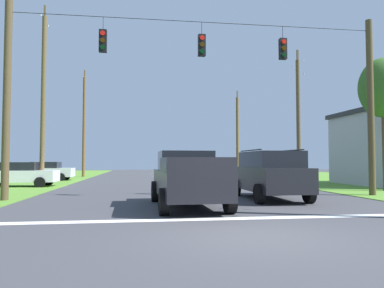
{
  "coord_description": "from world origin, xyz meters",
  "views": [
    {
      "loc": [
        -2.35,
        -7.67,
        1.59
      ],
      "look_at": [
        -0.2,
        7.8,
        2.32
      ],
      "focal_mm": 34.26,
      "sensor_mm": 36.0,
      "label": 1
    }
  ],
  "objects_px": {
    "utility_pole_far_left": "(84,124)",
    "tree_roadside_right": "(384,89)",
    "overhead_signal_span": "(201,95)",
    "utility_pole_far_right": "(237,134)",
    "distant_car_far_parked": "(282,171)",
    "distant_car_crossing_white": "(20,174)",
    "utility_pole_mid_right": "(298,117)",
    "suv_black": "(269,174)",
    "utility_pole_mid_left": "(43,98)",
    "distant_car_oncoming": "(46,171)",
    "pickup_truck": "(187,179)"
  },
  "relations": [
    {
      "from": "utility_pole_far_left",
      "to": "tree_roadside_right",
      "type": "height_order",
      "value": "utility_pole_far_left"
    },
    {
      "from": "overhead_signal_span",
      "to": "utility_pole_far_right",
      "type": "bearing_deg",
      "value": 71.41
    },
    {
      "from": "distant_car_far_parked",
      "to": "distant_car_crossing_white",
      "type": "bearing_deg",
      "value": -165.05
    },
    {
      "from": "distant_car_crossing_white",
      "to": "utility_pole_mid_right",
      "type": "xyz_separation_m",
      "value": [
        17.99,
        -0.09,
        3.81
      ]
    },
    {
      "from": "distant_car_far_parked",
      "to": "utility_pole_far_right",
      "type": "height_order",
      "value": "utility_pole_far_right"
    },
    {
      "from": "utility_pole_mid_right",
      "to": "tree_roadside_right",
      "type": "relative_size",
      "value": 1.3
    },
    {
      "from": "overhead_signal_span",
      "to": "suv_black",
      "type": "relative_size",
      "value": 3.38
    },
    {
      "from": "distant_car_far_parked",
      "to": "utility_pole_far_left",
      "type": "height_order",
      "value": "utility_pole_far_left"
    },
    {
      "from": "tree_roadside_right",
      "to": "distant_car_crossing_white",
      "type": "bearing_deg",
      "value": 163.27
    },
    {
      "from": "overhead_signal_span",
      "to": "suv_black",
      "type": "height_order",
      "value": "overhead_signal_span"
    },
    {
      "from": "distant_car_crossing_white",
      "to": "utility_pole_mid_left",
      "type": "distance_m",
      "value": 4.93
    },
    {
      "from": "utility_pole_mid_left",
      "to": "distant_car_crossing_white",
      "type": "bearing_deg",
      "value": -175.68
    },
    {
      "from": "utility_pole_mid_right",
      "to": "tree_roadside_right",
      "type": "xyz_separation_m",
      "value": [
        2.13,
        -5.96,
        0.84
      ]
    },
    {
      "from": "distant_car_crossing_white",
      "to": "utility_pole_far_right",
      "type": "bearing_deg",
      "value": 41.24
    },
    {
      "from": "distant_car_far_parked",
      "to": "tree_roadside_right",
      "type": "height_order",
      "value": "tree_roadside_right"
    },
    {
      "from": "distant_car_oncoming",
      "to": "distant_car_far_parked",
      "type": "height_order",
      "value": "same"
    },
    {
      "from": "distant_car_crossing_white",
      "to": "utility_pole_mid_right",
      "type": "bearing_deg",
      "value": -0.29
    },
    {
      "from": "overhead_signal_span",
      "to": "utility_pole_mid_right",
      "type": "height_order",
      "value": "utility_pole_mid_right"
    },
    {
      "from": "overhead_signal_span",
      "to": "distant_car_crossing_white",
      "type": "distance_m",
      "value": 13.37
    },
    {
      "from": "pickup_truck",
      "to": "utility_pole_mid_right",
      "type": "bearing_deg",
      "value": 50.38
    },
    {
      "from": "pickup_truck",
      "to": "suv_black",
      "type": "height_order",
      "value": "suv_black"
    },
    {
      "from": "distant_car_crossing_white",
      "to": "distant_car_oncoming",
      "type": "xyz_separation_m",
      "value": [
        -0.31,
        7.29,
        0.0
      ]
    },
    {
      "from": "pickup_truck",
      "to": "utility_pole_far_left",
      "type": "bearing_deg",
      "value": 106.34
    },
    {
      "from": "suv_black",
      "to": "distant_car_oncoming",
      "type": "height_order",
      "value": "suv_black"
    },
    {
      "from": "utility_pole_mid_right",
      "to": "utility_pole_mid_left",
      "type": "height_order",
      "value": "utility_pole_mid_left"
    },
    {
      "from": "utility_pole_far_right",
      "to": "tree_roadside_right",
      "type": "height_order",
      "value": "utility_pole_far_right"
    },
    {
      "from": "distant_car_far_parked",
      "to": "utility_pole_far_left",
      "type": "distance_m",
      "value": 19.89
    },
    {
      "from": "pickup_truck",
      "to": "utility_pole_far_right",
      "type": "height_order",
      "value": "utility_pole_far_right"
    },
    {
      "from": "distant_car_far_parked",
      "to": "utility_pole_mid_left",
      "type": "distance_m",
      "value": 18.88
    },
    {
      "from": "suv_black",
      "to": "utility_pole_far_right",
      "type": "height_order",
      "value": "utility_pole_far_right"
    },
    {
      "from": "suv_black",
      "to": "utility_pole_mid_left",
      "type": "bearing_deg",
      "value": 141.26
    },
    {
      "from": "distant_car_far_parked",
      "to": "utility_pole_mid_left",
      "type": "xyz_separation_m",
      "value": [
        -17.59,
        -4.93,
        4.77
      ]
    },
    {
      "from": "utility_pole_mid_left",
      "to": "overhead_signal_span",
      "type": "bearing_deg",
      "value": -43.73
    },
    {
      "from": "distant_car_crossing_white",
      "to": "distant_car_oncoming",
      "type": "bearing_deg",
      "value": 92.41
    },
    {
      "from": "utility_pole_mid_right",
      "to": "utility_pole_mid_left",
      "type": "distance_m",
      "value": 16.79
    },
    {
      "from": "suv_black",
      "to": "distant_car_crossing_white",
      "type": "distance_m",
      "value": 15.56
    },
    {
      "from": "overhead_signal_span",
      "to": "distant_car_far_parked",
      "type": "relative_size",
      "value": 3.66
    },
    {
      "from": "utility_pole_far_right",
      "to": "utility_pole_mid_right",
      "type": "bearing_deg",
      "value": -89.84
    },
    {
      "from": "distant_car_oncoming",
      "to": "utility_pole_mid_left",
      "type": "xyz_separation_m",
      "value": [
        1.54,
        -7.2,
        4.77
      ]
    },
    {
      "from": "utility_pole_mid_right",
      "to": "utility_pole_far_right",
      "type": "height_order",
      "value": "utility_pole_far_right"
    },
    {
      "from": "distant_car_far_parked",
      "to": "tree_roadside_right",
      "type": "bearing_deg",
      "value": -83.27
    },
    {
      "from": "pickup_truck",
      "to": "distant_car_crossing_white",
      "type": "distance_m",
      "value": 14.19
    },
    {
      "from": "distant_car_crossing_white",
      "to": "distant_car_oncoming",
      "type": "height_order",
      "value": "same"
    },
    {
      "from": "distant_car_oncoming",
      "to": "distant_car_far_parked",
      "type": "relative_size",
      "value": 0.98
    },
    {
      "from": "pickup_truck",
      "to": "utility_pole_far_left",
      "type": "height_order",
      "value": "utility_pole_far_left"
    },
    {
      "from": "overhead_signal_span",
      "to": "distant_car_oncoming",
      "type": "height_order",
      "value": "overhead_signal_span"
    },
    {
      "from": "distant_car_crossing_white",
      "to": "utility_pole_far_left",
      "type": "xyz_separation_m",
      "value": [
        1.63,
        13.99,
        4.49
      ]
    },
    {
      "from": "distant_car_crossing_white",
      "to": "utility_pole_mid_left",
      "type": "height_order",
      "value": "utility_pole_mid_left"
    },
    {
      "from": "distant_car_crossing_white",
      "to": "tree_roadside_right",
      "type": "bearing_deg",
      "value": -16.73
    },
    {
      "from": "pickup_truck",
      "to": "utility_pole_far_right",
      "type": "xyz_separation_m",
      "value": [
        8.99,
        26.74,
        3.63
      ]
    }
  ]
}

